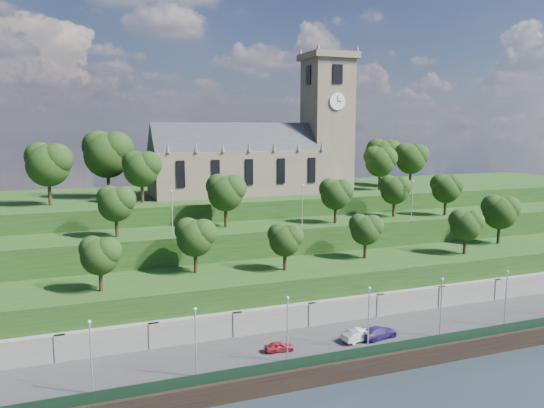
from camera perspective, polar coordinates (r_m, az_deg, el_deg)
name	(u,v)px	position (r m, az deg, el deg)	size (l,w,h in m)	color
ground	(394,371)	(63.95, 13.03, -17.13)	(320.00, 320.00, 0.00)	#1B242C
promenade	(367,343)	(68.16, 10.18, -14.48)	(160.00, 12.00, 2.00)	#2D2D30
quay_wall	(395,362)	(63.45, 13.08, -16.25)	(160.00, 0.50, 2.20)	black
fence	(392,347)	(63.35, 12.79, -14.80)	(160.00, 0.10, 1.20)	black
retaining_wall	(344,315)	(72.45, 7.76, -11.76)	(160.00, 2.10, 5.00)	slate
embankment_lower	(324,291)	(77.03, 5.63, -9.31)	(160.00, 12.00, 8.00)	#193812
embankment_upper	(294,260)	(86.11, 2.41, -6.01)	(160.00, 10.00, 12.00)	#193812
hilltop	(253,228)	(104.98, -2.06, -2.58)	(160.00, 32.00, 15.00)	#193812
church	(263,153)	(99.70, -0.94, 5.55)	(38.60, 12.35, 27.60)	brown
trees_lower	(353,228)	(77.28, 8.73, -2.52)	(68.95, 9.04, 8.19)	black
trees_upper	(305,192)	(84.11, 3.61, 1.32)	(60.41, 8.16, 8.17)	black
trees_hilltop	(237,157)	(97.28, -3.78, 5.05)	(75.61, 16.17, 11.73)	black
lamp_posts_promenade	(369,313)	(62.51, 10.37, -11.43)	(60.36, 0.36, 7.36)	#B2B2B7
lamp_posts_upper	(302,202)	(81.51, 3.27, 0.22)	(40.36, 0.36, 6.51)	#B2B2B7
car_left	(279,346)	(62.19, 0.78, -15.07)	(1.34, 3.32, 1.13)	maroon
car_middle	(360,335)	(65.74, 9.42, -13.69)	(1.58, 4.53, 1.49)	silver
car_right	(378,332)	(66.87, 11.38, -13.39)	(2.00, 4.91, 1.42)	navy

